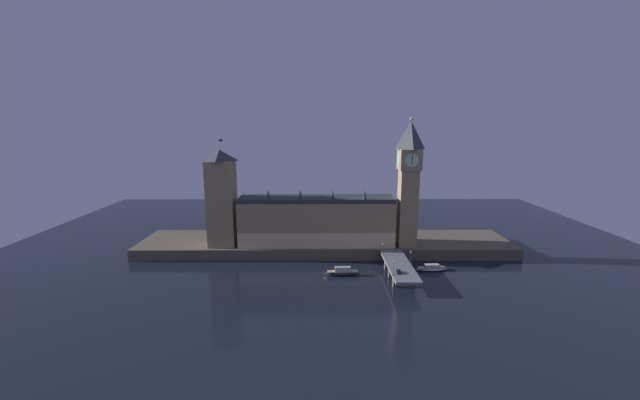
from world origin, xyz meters
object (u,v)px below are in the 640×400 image
object	(u,v)px
boat_downstream	(432,268)
street_lamp_mid	(411,256)
boat_upstream	(343,272)
street_lamp_far	(383,247)
clock_tower	(409,180)
victoria_tower	(222,198)
street_lamp_near	(394,266)
car_northbound_trail	(399,271)
pedestrian_mid_walk	(411,265)

from	to	relation	value
boat_downstream	street_lamp_mid	bearing A→B (deg)	-146.30
boat_upstream	street_lamp_far	bearing A→B (deg)	29.33
clock_tower	victoria_tower	size ratio (longest dim) A/B	1.19
street_lamp_far	street_lamp_near	bearing A→B (deg)	-90.00
street_lamp_near	boat_downstream	world-z (taller)	street_lamp_near
victoria_tower	street_lamp_mid	bearing A→B (deg)	-18.66
clock_tower	street_lamp_far	bearing A→B (deg)	-133.62
street_lamp_far	boat_downstream	distance (m)	27.22
victoria_tower	boat_upstream	size ratio (longest dim) A/B	3.45
boat_upstream	boat_downstream	size ratio (longest dim) A/B	1.07
boat_upstream	victoria_tower	bearing A→B (deg)	154.70
street_lamp_far	car_northbound_trail	bearing A→B (deg)	-83.47
car_northbound_trail	pedestrian_mid_walk	xyz separation A→B (m)	(7.89, 8.07, 0.15)
victoria_tower	street_lamp_mid	distance (m)	108.58
car_northbound_trail	street_lamp_mid	size ratio (longest dim) A/B	0.64
victoria_tower	street_lamp_far	size ratio (longest dim) A/B	9.69
car_northbound_trail	boat_downstream	bearing A→B (deg)	43.61
clock_tower	street_lamp_far	size ratio (longest dim) A/B	11.51
street_lamp_mid	street_lamp_far	xyz separation A→B (m)	(-11.33, 14.72, -0.31)
pedestrian_mid_walk	street_lamp_far	bearing A→B (deg)	120.68
pedestrian_mid_walk	street_lamp_mid	bearing A→B (deg)	83.82
clock_tower	street_lamp_mid	world-z (taller)	clock_tower
boat_downstream	street_lamp_far	bearing A→B (deg)	167.04
boat_downstream	car_northbound_trail	bearing A→B (deg)	-136.39
car_northbound_trail	boat_downstream	xyz separation A→B (m)	(21.80, 20.77, -6.38)
clock_tower	street_lamp_far	distance (m)	41.01
street_lamp_near	boat_upstream	bearing A→B (deg)	142.56
clock_tower	street_lamp_mid	xyz separation A→B (m)	(-4.66, -31.50, -33.54)
victoria_tower	boat_downstream	bearing A→B (deg)	-12.34
car_northbound_trail	boat_downstream	size ratio (longest dim) A/B	0.26
clock_tower	pedestrian_mid_walk	size ratio (longest dim) A/B	44.33
clock_tower	car_northbound_trail	world-z (taller)	clock_tower
car_northbound_trail	pedestrian_mid_walk	size ratio (longest dim) A/B	2.66
clock_tower	boat_upstream	world-z (taller)	clock_tower
boat_upstream	boat_downstream	world-z (taller)	boat_upstream
victoria_tower	street_lamp_far	world-z (taller)	victoria_tower
victoria_tower	pedestrian_mid_walk	size ratio (longest dim) A/B	37.32
pedestrian_mid_walk	street_lamp_mid	distance (m)	5.02
clock_tower	boat_downstream	xyz separation A→B (m)	(8.84, -22.49, -43.43)
victoria_tower	boat_downstream	distance (m)	121.27
street_lamp_mid	street_lamp_far	size ratio (longest dim) A/B	1.08
clock_tower	street_lamp_far	xyz separation A→B (m)	(-15.99, -16.78, -33.84)
street_lamp_mid	boat_downstream	distance (m)	19.01
clock_tower	boat_downstream	distance (m)	49.70
clock_tower	car_northbound_trail	distance (m)	58.41
street_lamp_far	victoria_tower	bearing A→B (deg)	167.83
clock_tower	pedestrian_mid_walk	bearing A→B (deg)	-98.18
street_lamp_near	victoria_tower	bearing A→B (deg)	151.38
street_lamp_near	street_lamp_far	xyz separation A→B (m)	(0.00, 29.44, -0.66)
street_lamp_mid	street_lamp_near	bearing A→B (deg)	-127.58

